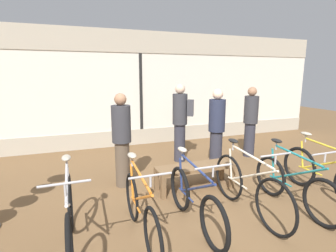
{
  "coord_description": "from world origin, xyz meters",
  "views": [
    {
      "loc": [
        -1.87,
        -3.23,
        2.02
      ],
      "look_at": [
        0.0,
        1.83,
        0.95
      ],
      "focal_mm": 28.0,
      "sensor_mm": 36.0,
      "label": 1
    }
  ],
  "objects_px": {
    "bicycle_far_left": "(70,220)",
    "customer_near_rack": "(122,138)",
    "customer_mid_floor": "(217,128)",
    "display_bench": "(195,170)",
    "bicycle_far_right": "(324,174)",
    "customer_by_window": "(250,120)",
    "bicycle_center_right": "(248,187)",
    "bicycle_left": "(140,210)",
    "customer_near_bench": "(181,120)",
    "bicycle_center_left": "(194,201)",
    "bicycle_right": "(293,185)"
  },
  "relations": [
    {
      "from": "bicycle_center_left",
      "to": "customer_near_bench",
      "type": "height_order",
      "value": "customer_near_bench"
    },
    {
      "from": "bicycle_left",
      "to": "customer_near_rack",
      "type": "distance_m",
      "value": 1.74
    },
    {
      "from": "bicycle_left",
      "to": "bicycle_right",
      "type": "relative_size",
      "value": 0.99
    },
    {
      "from": "bicycle_right",
      "to": "display_bench",
      "type": "xyz_separation_m",
      "value": [
        -1.08,
        1.16,
        -0.02
      ]
    },
    {
      "from": "customer_near_rack",
      "to": "customer_by_window",
      "type": "distance_m",
      "value": 3.37
    },
    {
      "from": "bicycle_center_right",
      "to": "customer_by_window",
      "type": "bearing_deg",
      "value": 52.47
    },
    {
      "from": "bicycle_center_left",
      "to": "bicycle_far_right",
      "type": "xyz_separation_m",
      "value": [
        2.41,
        0.04,
        0.02
      ]
    },
    {
      "from": "bicycle_right",
      "to": "customer_mid_floor",
      "type": "relative_size",
      "value": 0.97
    },
    {
      "from": "bicycle_left",
      "to": "customer_by_window",
      "type": "bearing_deg",
      "value": 34.69
    },
    {
      "from": "bicycle_far_left",
      "to": "customer_near_rack",
      "type": "bearing_deg",
      "value": 61.21
    },
    {
      "from": "bicycle_center_left",
      "to": "bicycle_right",
      "type": "xyz_separation_m",
      "value": [
        1.62,
        -0.08,
        0.01
      ]
    },
    {
      "from": "bicycle_center_right",
      "to": "customer_near_rack",
      "type": "bearing_deg",
      "value": 133.14
    },
    {
      "from": "customer_by_window",
      "to": "customer_near_rack",
      "type": "bearing_deg",
      "value": -168.29
    },
    {
      "from": "bicycle_center_right",
      "to": "bicycle_center_left",
      "type": "bearing_deg",
      "value": -178.52
    },
    {
      "from": "bicycle_far_right",
      "to": "customer_mid_floor",
      "type": "bearing_deg",
      "value": 120.45
    },
    {
      "from": "bicycle_right",
      "to": "customer_near_rack",
      "type": "distance_m",
      "value": 2.9
    },
    {
      "from": "bicycle_center_left",
      "to": "bicycle_left",
      "type": "bearing_deg",
      "value": -178.77
    },
    {
      "from": "bicycle_center_left",
      "to": "customer_mid_floor",
      "type": "bearing_deg",
      "value": 52.38
    },
    {
      "from": "customer_by_window",
      "to": "bicycle_center_left",
      "type": "bearing_deg",
      "value": -138.7
    },
    {
      "from": "bicycle_right",
      "to": "bicycle_left",
      "type": "bearing_deg",
      "value": 178.33
    },
    {
      "from": "bicycle_center_left",
      "to": "customer_near_bench",
      "type": "distance_m",
      "value": 2.8
    },
    {
      "from": "bicycle_left",
      "to": "customer_by_window",
      "type": "relative_size",
      "value": 0.97
    },
    {
      "from": "bicycle_center_left",
      "to": "bicycle_far_right",
      "type": "bearing_deg",
      "value": 1.02
    },
    {
      "from": "customer_by_window",
      "to": "customer_near_bench",
      "type": "distance_m",
      "value": 1.78
    },
    {
      "from": "display_bench",
      "to": "customer_near_bench",
      "type": "xyz_separation_m",
      "value": [
        0.36,
        1.51,
        0.63
      ]
    },
    {
      "from": "bicycle_far_right",
      "to": "customer_near_rack",
      "type": "xyz_separation_m",
      "value": [
        -3.05,
        1.61,
        0.5
      ]
    },
    {
      "from": "bicycle_center_right",
      "to": "bicycle_far_left",
      "type": "bearing_deg",
      "value": -179.43
    },
    {
      "from": "bicycle_center_right",
      "to": "customer_near_rack",
      "type": "distance_m",
      "value": 2.28
    },
    {
      "from": "bicycle_far_left",
      "to": "bicycle_far_right",
      "type": "relative_size",
      "value": 1.03
    },
    {
      "from": "customer_near_bench",
      "to": "customer_by_window",
      "type": "bearing_deg",
      "value": -8.2
    },
    {
      "from": "bicycle_center_left",
      "to": "bicycle_right",
      "type": "height_order",
      "value": "bicycle_right"
    },
    {
      "from": "customer_mid_floor",
      "to": "customer_near_bench",
      "type": "distance_m",
      "value": 0.93
    },
    {
      "from": "display_bench",
      "to": "customer_mid_floor",
      "type": "xyz_separation_m",
      "value": [
        0.84,
        0.72,
        0.56
      ]
    },
    {
      "from": "bicycle_far_right",
      "to": "display_bench",
      "type": "distance_m",
      "value": 2.13
    },
    {
      "from": "bicycle_far_left",
      "to": "customer_mid_floor",
      "type": "relative_size",
      "value": 1.05
    },
    {
      "from": "bicycle_left",
      "to": "bicycle_far_right",
      "type": "relative_size",
      "value": 0.94
    },
    {
      "from": "bicycle_far_right",
      "to": "customer_by_window",
      "type": "xyz_separation_m",
      "value": [
        0.25,
        2.29,
        0.52
      ]
    },
    {
      "from": "bicycle_center_left",
      "to": "customer_by_window",
      "type": "bearing_deg",
      "value": 41.3
    },
    {
      "from": "bicycle_center_left",
      "to": "customer_near_rack",
      "type": "relative_size",
      "value": 0.98
    },
    {
      "from": "customer_by_window",
      "to": "customer_mid_floor",
      "type": "distance_m",
      "value": 1.39
    },
    {
      "from": "bicycle_center_right",
      "to": "bicycle_right",
      "type": "bearing_deg",
      "value": -8.27
    },
    {
      "from": "display_bench",
      "to": "bicycle_far_right",
      "type": "bearing_deg",
      "value": -28.78
    },
    {
      "from": "bicycle_center_right",
      "to": "customer_mid_floor",
      "type": "height_order",
      "value": "customer_mid_floor"
    },
    {
      "from": "customer_mid_floor",
      "to": "display_bench",
      "type": "bearing_deg",
      "value": -139.55
    },
    {
      "from": "display_bench",
      "to": "customer_by_window",
      "type": "xyz_separation_m",
      "value": [
        2.12,
        1.26,
        0.56
      ]
    },
    {
      "from": "display_bench",
      "to": "customer_near_rack",
      "type": "bearing_deg",
      "value": 153.89
    },
    {
      "from": "customer_by_window",
      "to": "customer_mid_floor",
      "type": "relative_size",
      "value": 1.0
    },
    {
      "from": "bicycle_center_right",
      "to": "bicycle_far_right",
      "type": "height_order",
      "value": "bicycle_center_right"
    },
    {
      "from": "customer_near_bench",
      "to": "bicycle_left",
      "type": "bearing_deg",
      "value": -122.14
    },
    {
      "from": "bicycle_center_left",
      "to": "customer_by_window",
      "type": "xyz_separation_m",
      "value": [
        2.65,
        2.33,
        0.54
      ]
    }
  ]
}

